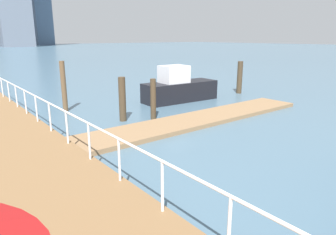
# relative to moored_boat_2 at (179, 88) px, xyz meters

# --- Properties ---
(ground_plane) EXTENTS (300.00, 300.00, 0.00)m
(ground_plane) POSITION_rel_moored_boat_2_xyz_m (-5.22, 4.02, -0.76)
(ground_plane) COLOR slate
(floating_dock) EXTENTS (12.70, 2.00, 0.18)m
(floating_dock) POSITION_rel_moored_boat_2_xyz_m (-2.37, -4.03, -0.67)
(floating_dock) COLOR #93704C
(floating_dock) RESTS_ON ground_plane
(boardwalk_railing) EXTENTS (0.06, 28.53, 1.08)m
(boardwalk_railing) POSITION_rel_moored_boat_2_xyz_m (-8.37, -6.93, 0.48)
(boardwalk_railing) COLOR white
(boardwalk_railing) RESTS_ON boardwalk
(dock_piling_0) EXTENTS (0.31, 0.31, 2.00)m
(dock_piling_0) POSITION_rel_moored_boat_2_xyz_m (-4.88, -1.85, 0.24)
(dock_piling_0) COLOR #473826
(dock_piling_0) RESTS_ON ground_plane
(dock_piling_1) EXTENTS (0.26, 0.26, 1.88)m
(dock_piling_1) POSITION_rel_moored_boat_2_xyz_m (-3.62, -2.46, 0.18)
(dock_piling_1) COLOR #473826
(dock_piling_1) RESTS_ON ground_plane
(dock_piling_2) EXTENTS (0.35, 0.35, 2.14)m
(dock_piling_2) POSITION_rel_moored_boat_2_xyz_m (4.88, -0.52, 0.30)
(dock_piling_2) COLOR #473826
(dock_piling_2) RESTS_ON ground_plane
(dock_piling_3) EXTENTS (0.25, 0.25, 2.56)m
(dock_piling_3) POSITION_rel_moored_boat_2_xyz_m (-6.27, 1.59, 0.51)
(dock_piling_3) COLOR brown
(dock_piling_3) RESTS_ON ground_plane
(moored_boat_2) EXTENTS (4.67, 1.77, 2.11)m
(moored_boat_2) POSITION_rel_moored_boat_2_xyz_m (0.00, 0.00, 0.00)
(moored_boat_2) COLOR black
(moored_boat_2) RESTS_ON ground_plane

